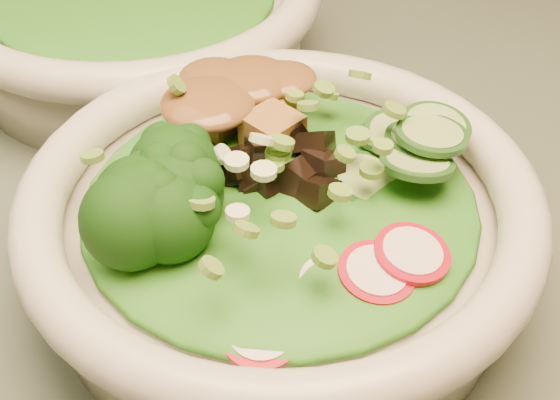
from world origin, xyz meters
TOP-DOWN VIEW (x-y plane):
  - dining_table at (0.00, 0.00)m, footprint 1.20×0.80m
  - salad_bowl at (-0.22, -0.06)m, footprint 0.29×0.29m
  - side_bowl at (-0.17, 0.20)m, footprint 0.30×0.30m
  - lettuce_bed at (-0.22, -0.06)m, footprint 0.22×0.22m
  - broccoli_florets at (-0.28, -0.06)m, footprint 0.09×0.08m
  - radish_slices at (-0.22, -0.13)m, footprint 0.12×0.05m
  - cucumber_slices at (-0.15, -0.07)m, footprint 0.08×0.08m
  - mushroom_heap at (-0.21, -0.05)m, footprint 0.08×0.08m
  - tofu_cubes at (-0.21, 0.00)m, footprint 0.10×0.07m
  - peanut_sauce at (-0.21, 0.00)m, footprint 0.07×0.06m
  - scallion_garnish at (-0.22, -0.06)m, footprint 0.20×0.20m

SIDE VIEW (x-z plane):
  - dining_table at x=0.00m, z-range 0.26..1.01m
  - salad_bowl at x=-0.22m, z-range 0.75..0.83m
  - side_bowl at x=-0.17m, z-range 0.75..0.83m
  - lettuce_bed at x=-0.22m, z-range 0.80..0.83m
  - radish_slices at x=-0.22m, z-range 0.81..0.83m
  - cucumber_slices at x=-0.15m, z-range 0.81..0.85m
  - tofu_cubes at x=-0.21m, z-range 0.81..0.85m
  - mushroom_heap at x=-0.21m, z-range 0.81..0.85m
  - broccoli_florets at x=-0.28m, z-range 0.81..0.85m
  - scallion_garnish at x=-0.22m, z-range 0.83..0.85m
  - peanut_sauce at x=-0.21m, z-range 0.83..0.85m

